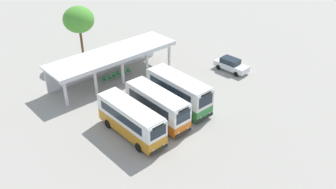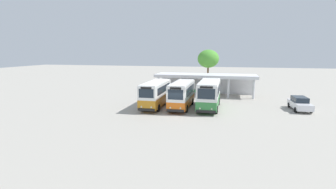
% 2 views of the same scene
% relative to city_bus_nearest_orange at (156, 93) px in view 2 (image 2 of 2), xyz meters
% --- Properties ---
extents(ground_plane, '(180.00, 180.00, 0.00)m').
position_rel_city_bus_nearest_orange_xyz_m(ground_plane, '(3.42, -2.98, -1.79)').
color(ground_plane, '#A39E93').
extents(city_bus_nearest_orange, '(2.28, 7.91, 3.24)m').
position_rel_city_bus_nearest_orange_xyz_m(city_bus_nearest_orange, '(0.00, 0.00, 0.00)').
color(city_bus_nearest_orange, black).
rests_on(city_bus_nearest_orange, ground).
extents(city_bus_second_in_row, '(2.30, 7.63, 3.27)m').
position_rel_city_bus_nearest_orange_xyz_m(city_bus_second_in_row, '(3.34, 0.18, 0.01)').
color(city_bus_second_in_row, black).
rests_on(city_bus_second_in_row, ground).
extents(city_bus_middle_cream, '(2.50, 7.88, 3.44)m').
position_rel_city_bus_nearest_orange_xyz_m(city_bus_middle_cream, '(6.69, 0.66, 0.10)').
color(city_bus_middle_cream, black).
rests_on(city_bus_middle_cream, ground).
extents(parked_car_flank, '(2.02, 4.50, 1.62)m').
position_rel_city_bus_nearest_orange_xyz_m(parked_car_flank, '(17.47, 2.35, -0.97)').
color(parked_car_flank, black).
rests_on(parked_car_flank, ground).
extents(terminal_canopy, '(16.01, 4.71, 3.40)m').
position_rel_city_bus_nearest_orange_xyz_m(terminal_canopy, '(5.32, 11.07, 0.76)').
color(terminal_canopy, silver).
rests_on(terminal_canopy, ground).
extents(waiting_chair_end_by_column, '(0.45, 0.45, 0.86)m').
position_rel_city_bus_nearest_orange_xyz_m(waiting_chair_end_by_column, '(3.69, 10.30, -1.27)').
color(waiting_chair_end_by_column, slate).
rests_on(waiting_chair_end_by_column, ground).
extents(waiting_chair_second_from_end, '(0.45, 0.45, 0.86)m').
position_rel_city_bus_nearest_orange_xyz_m(waiting_chair_second_from_end, '(4.39, 10.23, -1.27)').
color(waiting_chair_second_from_end, slate).
rests_on(waiting_chair_second_from_end, ground).
extents(waiting_chair_middle_seat, '(0.45, 0.45, 0.86)m').
position_rel_city_bus_nearest_orange_xyz_m(waiting_chair_middle_seat, '(5.10, 10.30, -1.27)').
color(waiting_chair_middle_seat, slate).
rests_on(waiting_chair_middle_seat, ground).
extents(waiting_chair_fourth_seat, '(0.45, 0.45, 0.86)m').
position_rel_city_bus_nearest_orange_xyz_m(waiting_chair_fourth_seat, '(5.80, 10.34, -1.27)').
color(waiting_chair_fourth_seat, slate).
rests_on(waiting_chair_fourth_seat, ground).
extents(waiting_chair_fifth_seat, '(0.45, 0.45, 0.86)m').
position_rel_city_bus_nearest_orange_xyz_m(waiting_chair_fifth_seat, '(6.51, 10.25, -1.27)').
color(waiting_chair_fifth_seat, slate).
rests_on(waiting_chair_fifth_seat, ground).
extents(waiting_chair_far_end_seat, '(0.45, 0.45, 0.86)m').
position_rel_city_bus_nearest_orange_xyz_m(waiting_chair_far_end_seat, '(7.21, 10.27, -1.27)').
color(waiting_chair_far_end_seat, slate).
rests_on(waiting_chair_far_end_seat, ground).
extents(roadside_tree_behind_canopy, '(3.95, 3.95, 7.37)m').
position_rel_city_bus_nearest_orange_xyz_m(roadside_tree_behind_canopy, '(5.17, 17.55, 3.86)').
color(roadside_tree_behind_canopy, brown).
rests_on(roadside_tree_behind_canopy, ground).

